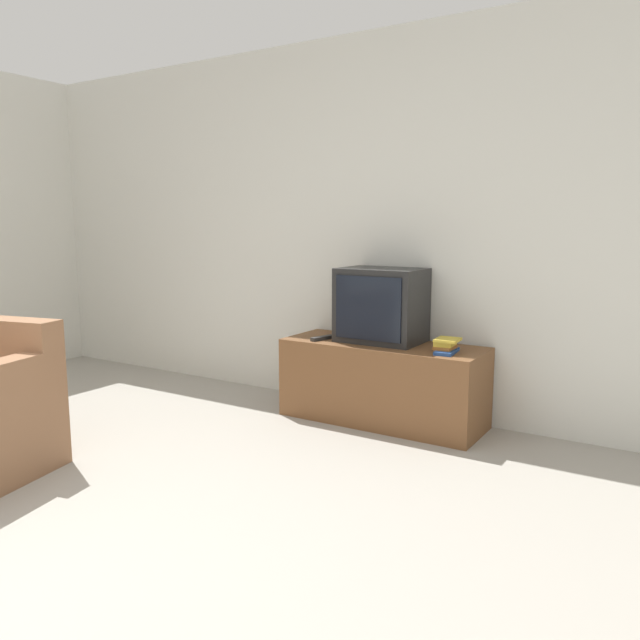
{
  "coord_description": "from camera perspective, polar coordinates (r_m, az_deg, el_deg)",
  "views": [
    {
      "loc": [
        2.26,
        -0.92,
        1.32
      ],
      "look_at": [
        0.17,
        2.42,
        0.71
      ],
      "focal_mm": 35.0,
      "sensor_mm": 36.0,
      "label": 1
    }
  ],
  "objects": [
    {
      "name": "book_stack",
      "position": [
        3.9,
        11.46,
        -2.31
      ],
      "size": [
        0.15,
        0.23,
        0.09
      ],
      "color": "#23478E",
      "rests_on": "tv_stand"
    },
    {
      "name": "wall_back",
      "position": [
        4.55,
        2.25,
        8.6
      ],
      "size": [
        9.0,
        0.06,
        2.6
      ],
      "color": "silver",
      "rests_on": "ground_plane"
    },
    {
      "name": "remote_on_stand",
      "position": [
        4.24,
        0.22,
        -1.66
      ],
      "size": [
        0.09,
        0.19,
        0.02
      ],
      "rotation": [
        0.0,
        0.0,
        -0.25
      ],
      "color": "#2D2D2D",
      "rests_on": "tv_stand"
    },
    {
      "name": "tv_stand",
      "position": [
        4.2,
        5.73,
        -5.71
      ],
      "size": [
        1.34,
        0.49,
        0.53
      ],
      "color": "brown",
      "rests_on": "ground_plane"
    },
    {
      "name": "television",
      "position": [
        4.17,
        5.62,
        1.36
      ],
      "size": [
        0.55,
        0.39,
        0.49
      ],
      "color": "black",
      "rests_on": "tv_stand"
    }
  ]
}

